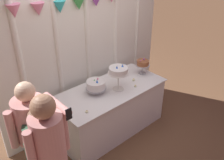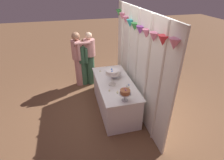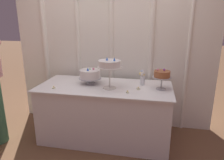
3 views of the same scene
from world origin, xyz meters
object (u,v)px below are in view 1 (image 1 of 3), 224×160
tealight_near_left (135,86)px  guest_man_pink_jacket (51,158)px  cake_display_center (118,71)px  guest_man_dark_suit (45,160)px  tealight_far_left (87,112)px  guest_girl_blue_dress (35,141)px  cake_table (110,110)px  cake_display_rightmost (143,64)px  flower_vase (126,70)px  tealight_near_right (134,80)px  cake_display_leftmost (96,85)px

tealight_near_left → guest_man_pink_jacket: size_ratio=0.02×
cake_display_center → guest_man_dark_suit: (-1.56, -0.53, -0.31)m
cake_display_center → tealight_near_left: (0.25, -0.13, -0.30)m
tealight_far_left → guest_girl_blue_dress: (-0.82, -0.16, 0.10)m
cake_display_center → tealight_near_left: cake_display_center is taller
tealight_far_left → guest_man_dark_suit: 0.92m
tealight_far_left → guest_man_pink_jacket: size_ratio=0.03×
cake_table → guest_girl_blue_dress: (-1.46, -0.40, 0.51)m
cake_display_rightmost → tealight_far_left: bearing=-170.0°
flower_vase → tealight_far_left: bearing=-161.2°
cake_display_center → cake_table: bearing=133.9°
cake_display_center → tealight_far_left: cake_display_center is taller
flower_vase → tealight_near_right: flower_vase is taller
flower_vase → cake_display_center: bearing=-150.0°
cake_display_center → tealight_far_left: 0.79m
tealight_near_right → cake_display_rightmost: bearing=14.2°
tealight_far_left → tealight_near_right: (1.09, 0.17, 0.00)m
cake_display_rightmost → flower_vase: (-0.25, 0.14, -0.09)m
cake_display_center → tealight_far_left: bearing=-168.4°
cake_display_center → flower_vase: bearing=30.0°
cake_table → tealight_near_left: size_ratio=45.07×
cake_display_leftmost → cake_display_center: cake_display_center is taller
guest_girl_blue_dress → flower_vase: bearing=15.5°
cake_table → cake_display_leftmost: 0.58m
guest_girl_blue_dress → guest_man_dark_suit: guest_girl_blue_dress is taller
tealight_near_right → guest_girl_blue_dress: 1.95m
cake_table → guest_man_dark_suit: (-1.47, -0.62, 0.40)m
cake_table → flower_vase: size_ratio=8.84×
cake_table → tealight_near_right: tealight_near_right is taller
cake_display_rightmost → guest_man_dark_suit: size_ratio=0.19×
cake_display_rightmost → tealight_far_left: size_ratio=6.02×
cake_display_center → tealight_far_left: size_ratio=9.17×
cake_display_leftmost → flower_vase: bearing=6.5°
cake_table → cake_display_rightmost: cake_display_rightmost is taller
cake_table → tealight_near_right: (0.46, -0.07, 0.41)m
tealight_far_left → guest_man_pink_jacket: bearing=-148.2°
cake_display_leftmost → tealight_near_right: cake_display_leftmost is taller
cake_display_center → guest_man_pink_jacket: size_ratio=0.25×
cake_table → guest_man_dark_suit: bearing=-157.2°
cake_display_center → tealight_near_left: size_ratio=10.43×
cake_display_leftmost → tealight_near_left: cake_display_leftmost is taller
cake_display_rightmost → guest_man_dark_suit: 2.31m
tealight_near_left → cake_table: bearing=147.3°
tealight_near_right → cake_display_leftmost: bearing=169.2°
cake_table → tealight_near_left: (0.34, -0.22, 0.41)m
cake_display_center → guest_man_pink_jacket: guest_man_pink_jacket is taller
cake_display_center → cake_display_rightmost: bearing=8.3°
guest_man_dark_suit → tealight_far_left: bearing=24.5°
guest_girl_blue_dress → guest_man_dark_suit: bearing=-93.7°
guest_girl_blue_dress → guest_man_pink_jacket: guest_man_pink_jacket is taller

